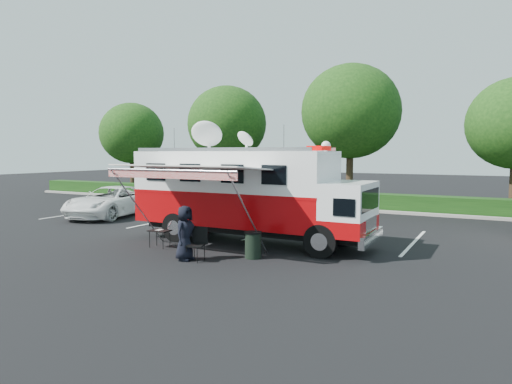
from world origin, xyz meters
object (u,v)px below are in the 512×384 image
command_truck (248,193)px  folding_table (160,231)px  trash_bin (253,245)px  white_suv (112,216)px

command_truck → folding_table: 3.55m
folding_table → trash_bin: size_ratio=0.89×
command_truck → folding_table: bearing=-136.4°
command_truck → trash_bin: command_truck is taller
command_truck → white_suv: command_truck is taller
folding_table → command_truck: bearing=43.6°
folding_table → trash_bin: bearing=1.8°
command_truck → white_suv: size_ratio=1.61×
trash_bin → folding_table: bearing=-178.2°
white_suv → trash_bin: bearing=-32.2°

